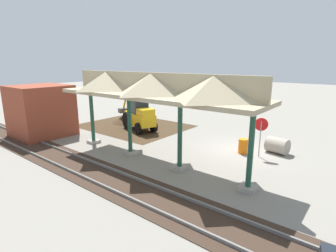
{
  "coord_description": "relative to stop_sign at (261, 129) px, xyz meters",
  "views": [
    {
      "loc": [
        -6.19,
        15.04,
        5.42
      ],
      "look_at": [
        3.57,
        2.88,
        1.6
      ],
      "focal_mm": 28.0,
      "sensor_mm": 36.0,
      "label": 1
    }
  ],
  "objects": [
    {
      "name": "dirt_work_zone",
      "position": [
        11.21,
        -0.75,
        -1.68
      ],
      "size": [
        8.8,
        7.0,
        0.01
      ],
      "primitive_type": "cube",
      "color": "#42301E",
      "rests_on": "ground"
    },
    {
      "name": "stop_sign",
      "position": [
        0.0,
        0.0,
        0.0
      ],
      "size": [
        0.7,
        0.35,
        2.33
      ],
      "color": "gray",
      "rests_on": "ground"
    },
    {
      "name": "traffic_barrel",
      "position": [
        0.98,
        0.01,
        -1.23
      ],
      "size": [
        0.56,
        0.56,
        0.9
      ],
      "primitive_type": "cylinder",
      "color": "orange",
      "rests_on": "ground"
    },
    {
      "name": "backhoe",
      "position": [
        9.96,
        -0.11,
        -0.42
      ],
      "size": [
        5.41,
        2.89,
        2.82
      ],
      "color": "#EAB214",
      "rests_on": "ground"
    },
    {
      "name": "concrete_pipe",
      "position": [
        -0.63,
        -1.33,
        -1.2
      ],
      "size": [
        1.38,
        1.17,
        0.96
      ],
      "color": "#9E9384",
      "rests_on": "ground"
    },
    {
      "name": "rail_tracks",
      "position": [
        1.25,
        7.48,
        -1.65
      ],
      "size": [
        60.0,
        2.58,
        0.15
      ],
      "color": "slate",
      "rests_on": "ground"
    },
    {
      "name": "brick_utility_building",
      "position": [
        14.5,
        5.6,
        0.2
      ],
      "size": [
        3.74,
        3.78,
        3.76
      ],
      "primitive_type": "cube",
      "color": "brown",
      "rests_on": "ground"
    },
    {
      "name": "ground_plane",
      "position": [
        1.25,
        -0.36,
        -1.68
      ],
      "size": [
        120.0,
        120.0,
        0.0
      ],
      "primitive_type": "plane",
      "color": "gray"
    },
    {
      "name": "platform_canopy",
      "position": [
        4.34,
        4.44,
        2.48
      ],
      "size": [
        12.18,
        3.2,
        4.9
      ],
      "color": "#9E998E",
      "rests_on": "ground"
    },
    {
      "name": "dirt_mound",
      "position": [
        12.61,
        -1.45,
        -1.68
      ],
      "size": [
        6.38,
        6.38,
        1.8
      ],
      "primitive_type": "cone",
      "color": "#42301E",
      "rests_on": "ground"
    }
  ]
}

